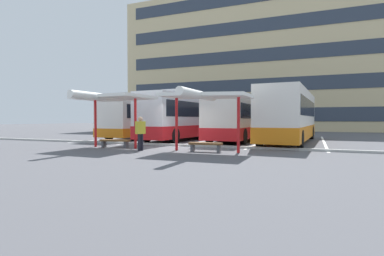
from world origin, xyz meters
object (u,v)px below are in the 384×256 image
at_px(waiting_shelter_1, 204,97).
at_px(waiting_passenger_0, 140,131).
at_px(coach_bus_2, 242,119).
at_px(waiting_shelter_0, 111,99).
at_px(bench_1, 205,145).
at_px(coach_bus_1, 186,117).
at_px(coach_bus_3, 290,117).
at_px(coach_bus_0, 151,118).
at_px(bench_0, 115,142).

relative_size(waiting_shelter_1, waiting_passenger_0, 2.55).
bearing_deg(coach_bus_2, waiting_shelter_0, -118.57).
relative_size(waiting_shelter_1, bench_1, 2.65).
xyz_separation_m(coach_bus_1, bench_1, (4.43, -7.96, -1.39)).
relative_size(coach_bus_2, coach_bus_3, 1.00).
height_order(waiting_shelter_0, waiting_passenger_0, waiting_shelter_0).
bearing_deg(waiting_passenger_0, bench_1, 12.80).
height_order(waiting_shelter_0, bench_1, waiting_shelter_0).
bearing_deg(coach_bus_3, waiting_passenger_0, -127.06).
xyz_separation_m(coach_bus_0, waiting_passenger_0, (5.23, -10.06, -0.67)).
distance_m(coach_bus_0, bench_0, 9.75).
distance_m(coach_bus_3, waiting_passenger_0, 10.84).
distance_m(coach_bus_3, waiting_shelter_0, 11.89).
bearing_deg(waiting_shelter_1, coach_bus_0, 131.61).
relative_size(coach_bus_1, waiting_shelter_0, 2.25).
relative_size(coach_bus_3, bench_1, 7.20).
distance_m(coach_bus_2, bench_0, 10.53).
bearing_deg(waiting_shelter_0, coach_bus_2, 61.43).
relative_size(coach_bus_1, waiting_passenger_0, 6.43).
height_order(coach_bus_2, coach_bus_3, coach_bus_3).
bearing_deg(bench_1, waiting_passenger_0, -167.20).
bearing_deg(waiting_shelter_1, coach_bus_2, 91.79).
bearing_deg(coach_bus_3, coach_bus_1, 179.56).
xyz_separation_m(coach_bus_3, waiting_passenger_0, (-6.52, -8.63, -0.77)).
xyz_separation_m(bench_1, waiting_passenger_0, (-3.20, -0.73, 0.66)).
distance_m(coach_bus_0, waiting_shelter_0, 9.98).
height_order(coach_bus_1, waiting_shelter_0, coach_bus_1).
bearing_deg(waiting_shelter_0, bench_1, 1.22).
distance_m(coach_bus_0, waiting_passenger_0, 11.36).
bearing_deg(bench_0, coach_bus_1, 82.86).
relative_size(waiting_shelter_0, bench_0, 2.84).
xyz_separation_m(coach_bus_2, waiting_shelter_1, (0.29, -9.43, 1.05)).
xyz_separation_m(waiting_shelter_0, waiting_shelter_1, (5.41, -0.03, -0.06)).
bearing_deg(waiting_shelter_1, waiting_shelter_0, 179.63).
height_order(coach_bus_3, waiting_shelter_0, coach_bus_3).
bearing_deg(coach_bus_2, coach_bus_1, -162.36).
bearing_deg(bench_1, coach_bus_0, 132.07).
bearing_deg(coach_bus_1, bench_1, -60.90).
relative_size(coach_bus_0, coach_bus_3, 0.98).
height_order(coach_bus_0, bench_0, coach_bus_0).
relative_size(coach_bus_0, bench_1, 7.06).
height_order(coach_bus_2, bench_1, coach_bus_2).
height_order(coach_bus_1, coach_bus_3, coach_bus_3).
bearing_deg(waiting_shelter_0, coach_bus_3, 42.57).
xyz_separation_m(coach_bus_1, coach_bus_2, (4.14, 1.32, -0.12)).
relative_size(bench_0, waiting_shelter_1, 0.40).
distance_m(bench_0, bench_1, 5.41).
xyz_separation_m(bench_0, waiting_passenger_0, (2.21, -0.89, 0.66)).
xyz_separation_m(coach_bus_0, bench_1, (8.43, -9.34, -1.33)).
relative_size(coach_bus_0, waiting_passenger_0, 6.79).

